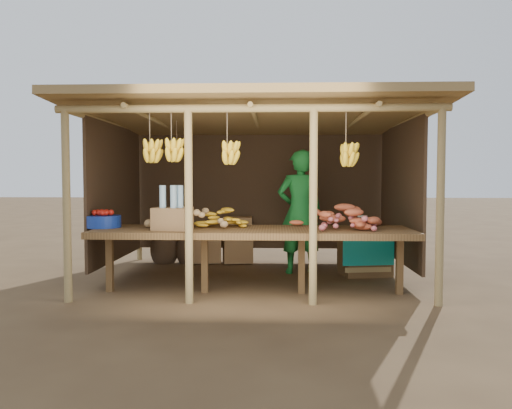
{
  "coord_description": "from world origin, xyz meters",
  "views": [
    {
      "loc": [
        0.28,
        -7.07,
        1.42
      ],
      "look_at": [
        0.0,
        0.0,
        1.05
      ],
      "focal_mm": 35.0,
      "sensor_mm": 36.0,
      "label": 1
    }
  ],
  "objects": [
    {
      "name": "ground",
      "position": [
        0.0,
        0.0,
        0.0
      ],
      "size": [
        60.0,
        60.0,
        0.0
      ],
      "primitive_type": "plane",
      "color": "brown",
      "rests_on": "ground"
    },
    {
      "name": "carton_stack",
      "position": [
        -0.53,
        1.2,
        0.34
      ],
      "size": [
        1.04,
        0.43,
        0.76
      ],
      "color": "olive",
      "rests_on": "ground"
    },
    {
      "name": "potato_heap",
      "position": [
        -0.81,
        -0.85,
        0.98
      ],
      "size": [
        1.17,
        0.97,
        0.37
      ],
      "primitive_type": null,
      "rotation": [
        0.0,
        0.0,
        0.42
      ],
      "color": "tan",
      "rests_on": "counter"
    },
    {
      "name": "tomato_basin",
      "position": [
        -1.9,
        -0.86,
        0.89
      ],
      "size": [
        0.43,
        0.43,
        0.23
      ],
      "rotation": [
        0.0,
        0.0,
        0.31
      ],
      "color": "navy",
      "rests_on": "counter"
    },
    {
      "name": "sweet_potato_heap",
      "position": [
        1.04,
        -0.86,
        0.98
      ],
      "size": [
        1.22,
        0.89,
        0.36
      ],
      "primitive_type": null,
      "rotation": [
        0.0,
        0.0,
        -0.22
      ],
      "color": "#BC5230",
      "rests_on": "counter"
    },
    {
      "name": "vendor",
      "position": [
        0.64,
        0.37,
        0.92
      ],
      "size": [
        0.73,
        0.53,
        1.84
      ],
      "primitive_type": "imported",
      "rotation": [
        0.0,
        0.0,
        3.28
      ],
      "color": "#19702A",
      "rests_on": "ground"
    },
    {
      "name": "burlap_sacks",
      "position": [
        -1.38,
        1.2,
        0.28
      ],
      "size": [
        0.91,
        0.47,
        0.64
      ],
      "color": "#453120",
      "rests_on": "ground"
    },
    {
      "name": "stall_structure",
      "position": [
        -0.01,
        -0.05,
        1.92
      ],
      "size": [
        4.7,
        3.5,
        2.43
      ],
      "color": "#A28854",
      "rests_on": "ground"
    },
    {
      "name": "counter",
      "position": [
        0.0,
        -0.95,
        0.74
      ],
      "size": [
        3.9,
        1.05,
        0.8
      ],
      "color": "brown",
      "rests_on": "ground"
    },
    {
      "name": "tarp_crate",
      "position": [
        1.59,
        0.29,
        0.37
      ],
      "size": [
        0.84,
        0.75,
        0.89
      ],
      "color": "brown",
      "rests_on": "ground"
    },
    {
      "name": "onion_heap",
      "position": [
        1.14,
        -1.06,
        0.98
      ],
      "size": [
        0.79,
        0.56,
        0.35
      ],
      "primitive_type": null,
      "rotation": [
        0.0,
        0.0,
        0.17
      ],
      "color": "#C56063",
      "rests_on": "counter"
    },
    {
      "name": "banana_pile",
      "position": [
        -0.41,
        -0.78,
        0.97
      ],
      "size": [
        0.64,
        0.45,
        0.35
      ],
      "primitive_type": null,
      "rotation": [
        0.0,
        0.0,
        -0.16
      ],
      "color": "yellow",
      "rests_on": "counter"
    },
    {
      "name": "bottle_box",
      "position": [
        -0.97,
        -1.11,
        1.01
      ],
      "size": [
        0.48,
        0.4,
        0.54
      ],
      "color": "olive",
      "rests_on": "counter"
    }
  ]
}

